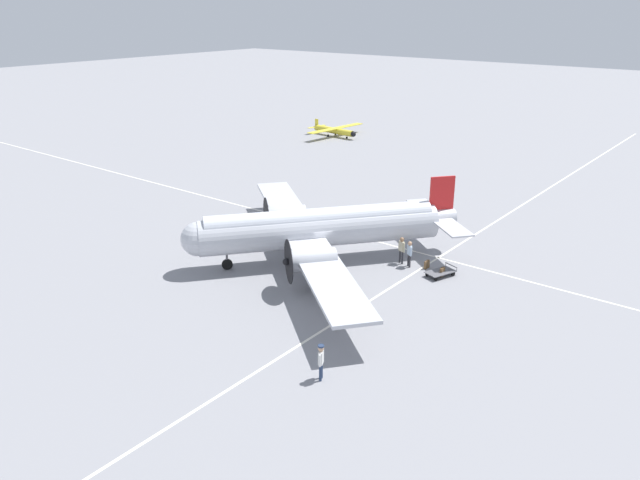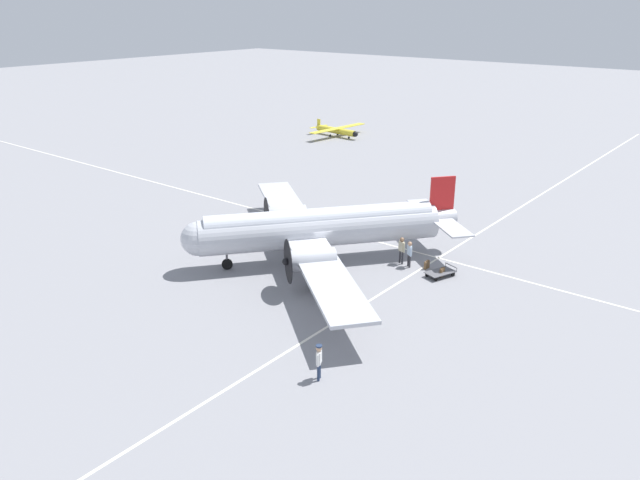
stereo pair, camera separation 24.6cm
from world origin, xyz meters
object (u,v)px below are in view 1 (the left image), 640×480
object	(u,v)px
crew_foreground	(321,358)
ramp_agent	(402,247)
light_aircraft_distant	(335,130)
suitcase_upright_spare	(442,272)
airliner_main	(315,228)
suitcase_near_door	(427,264)
passenger_boarding	(410,251)
baggage_cart	(441,272)

from	to	relation	value
crew_foreground	ramp_agent	xyz separation A→B (m)	(-14.03, -4.25, 0.00)
light_aircraft_distant	crew_foreground	bearing A→B (deg)	-48.07
light_aircraft_distant	ramp_agent	bearing A→B (deg)	-41.46
crew_foreground	suitcase_upright_spare	distance (m)	13.89
airliner_main	suitcase_near_door	size ratio (longest dim) A/B	38.30
ramp_agent	passenger_boarding	bearing A→B (deg)	-172.92
crew_foreground	airliner_main	bearing A→B (deg)	13.56
ramp_agent	light_aircraft_distant	xyz separation A→B (m)	(-30.97, -28.68, -0.33)
suitcase_near_door	suitcase_upright_spare	bearing A→B (deg)	69.37
passenger_boarding	baggage_cart	size ratio (longest dim) A/B	0.83
baggage_cart	light_aircraft_distant	size ratio (longest dim) A/B	0.22
crew_foreground	baggage_cart	xyz separation A→B (m)	(-13.78, -1.20, -0.84)
crew_foreground	passenger_boarding	world-z (taller)	crew_foreground
crew_foreground	baggage_cart	size ratio (longest dim) A/B	0.84
suitcase_upright_spare	baggage_cart	xyz separation A→B (m)	(0.04, -0.09, -0.02)
suitcase_near_door	light_aircraft_distant	xyz separation A→B (m)	(-30.65, -30.43, 0.53)
airliner_main	suitcase_upright_spare	world-z (taller)	airliner_main
ramp_agent	suitcase_upright_spare	size ratio (longest dim) A/B	2.95
crew_foreground	baggage_cart	world-z (taller)	crew_foreground
airliner_main	suitcase_upright_spare	bearing A→B (deg)	150.05
passenger_boarding	airliner_main	bearing A→B (deg)	67.17
airliner_main	light_aircraft_distant	bearing A→B (deg)	-106.47
baggage_cart	airliner_main	bearing A→B (deg)	-49.11
passenger_boarding	ramp_agent	distance (m)	0.72
passenger_boarding	light_aircraft_distant	size ratio (longest dim) A/B	0.18
crew_foreground	suitcase_upright_spare	world-z (taller)	crew_foreground
crew_foreground	ramp_agent	size ratio (longest dim) A/B	0.97
ramp_agent	light_aircraft_distant	distance (m)	42.21
airliner_main	suitcase_near_door	world-z (taller)	airliner_main
crew_foreground	suitcase_upright_spare	size ratio (longest dim) A/B	2.88
ramp_agent	baggage_cart	bearing A→B (deg)	-163.87
passenger_boarding	suitcase_near_door	world-z (taller)	passenger_boarding
airliner_main	passenger_boarding	distance (m)	6.36
passenger_boarding	light_aircraft_distant	distance (m)	42.81
baggage_cart	crew_foreground	bearing A→B (deg)	24.37
suitcase_near_door	light_aircraft_distant	size ratio (longest dim) A/B	0.06
suitcase_upright_spare	suitcase_near_door	bearing A→B (deg)	-110.63
airliner_main	passenger_boarding	bearing A→B (deg)	158.63
passenger_boarding	suitcase_near_door	xyz separation A→B (m)	(-0.49, 1.05, -0.82)
airliner_main	suitcase_upright_spare	size ratio (longest dim) A/B	34.39
passenger_boarding	light_aircraft_distant	xyz separation A→B (m)	(-31.14, -29.38, -0.28)
suitcase_near_door	passenger_boarding	bearing A→B (deg)	-65.17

